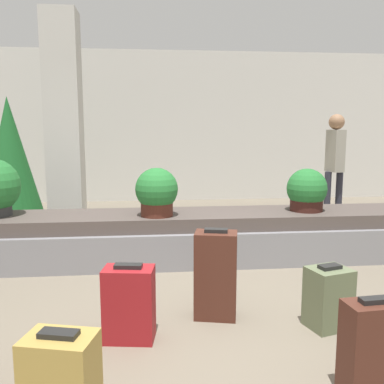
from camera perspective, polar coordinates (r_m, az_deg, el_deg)
ground_plane at (r=3.72m, az=2.74°, el=-16.55°), size 18.00×18.00×0.00m
back_wall at (r=9.34m, az=-2.73°, el=8.67°), size 18.00×0.06×3.20m
carousel at (r=5.20m, az=0.00°, el=-5.99°), size 7.83×0.95×0.57m
pillar at (r=6.47m, az=-16.65°, el=8.39°), size 0.48×0.48×3.20m
suitcase_0 at (r=2.87m, az=22.99°, el=-18.72°), size 0.37×0.23×0.61m
suitcase_1 at (r=3.32m, az=-8.38°, el=-14.52°), size 0.40×0.28×0.59m
suitcase_2 at (r=3.65m, az=17.72°, el=-13.27°), size 0.37×0.34×0.51m
suitcase_3 at (r=2.64m, az=-17.10°, el=-22.38°), size 0.44×0.35×0.49m
suitcase_5 at (r=3.62m, az=3.18°, el=-10.95°), size 0.39×0.30×0.76m
potted_plant_1 at (r=5.40m, az=15.06°, el=0.12°), size 0.49×0.49×0.52m
potted_plant_2 at (r=4.92m, az=-4.73°, el=-0.05°), size 0.49×0.49×0.56m
traveler_0 at (r=7.42m, az=18.52°, el=4.35°), size 0.31×0.34×1.80m
decorated_tree at (r=7.52m, az=-23.09°, el=4.43°), size 0.96×0.96×2.08m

